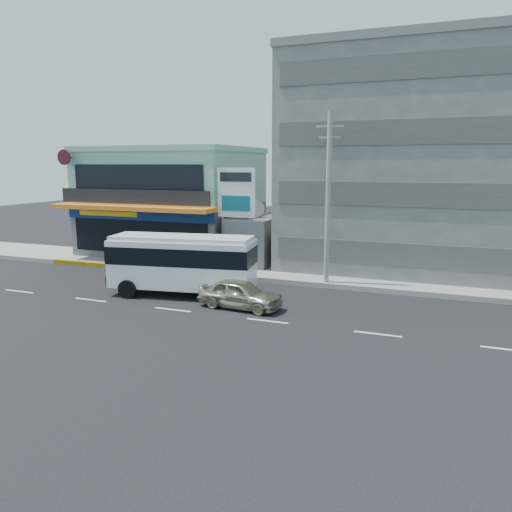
# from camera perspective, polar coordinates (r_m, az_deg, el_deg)

# --- Properties ---
(ground) EXTENTS (120.00, 120.00, 0.00)m
(ground) POSITION_cam_1_polar(r_m,az_deg,el_deg) (25.24, -9.49, -6.08)
(ground) COLOR black
(ground) RESTS_ON ground
(sidewalk) EXTENTS (70.00, 5.00, 0.30)m
(sidewalk) POSITION_cam_1_polar(r_m,az_deg,el_deg) (31.94, 7.12, -2.23)
(sidewalk) COLOR gray
(sidewalk) RESTS_ON ground
(shop_building) EXTENTS (12.40, 11.70, 8.00)m
(shop_building) POSITION_cam_1_polar(r_m,az_deg,el_deg) (40.41, -9.40, 5.89)
(shop_building) COLOR #47474C
(shop_building) RESTS_ON ground
(concrete_building) EXTENTS (16.00, 12.00, 14.00)m
(concrete_building) POSITION_cam_1_polar(r_m,az_deg,el_deg) (35.84, 17.47, 9.80)
(concrete_building) COLOR gray
(concrete_building) RESTS_ON ground
(gap_structure) EXTENTS (3.00, 6.00, 3.50)m
(gap_structure) POSITION_cam_1_polar(r_m,az_deg,el_deg) (35.46, 0.31, 1.75)
(gap_structure) COLOR #47474C
(gap_structure) RESTS_ON ground
(satellite_dish) EXTENTS (1.50, 1.50, 0.15)m
(satellite_dish) POSITION_cam_1_polar(r_m,az_deg,el_deg) (34.30, -0.28, 4.53)
(satellite_dish) COLOR slate
(satellite_dish) RESTS_ON gap_structure
(billboard) EXTENTS (2.60, 0.18, 6.90)m
(billboard) POSITION_cam_1_polar(r_m,az_deg,el_deg) (32.72, -2.26, 6.61)
(billboard) COLOR gray
(billboard) RESTS_ON ground
(utility_pole_near) EXTENTS (1.60, 0.30, 10.00)m
(utility_pole_near) POSITION_cam_1_polar(r_m,az_deg,el_deg) (28.96, 8.25, 6.45)
(utility_pole_near) COLOR #999993
(utility_pole_near) RESTS_ON ground
(minibus) EXTENTS (8.18, 3.71, 3.30)m
(minibus) POSITION_cam_1_polar(r_m,az_deg,el_deg) (27.46, -8.44, -0.47)
(minibus) COLOR white
(minibus) RESTS_ON ground
(sedan) EXTENTS (4.43, 2.12, 1.46)m
(sedan) POSITION_cam_1_polar(r_m,az_deg,el_deg) (25.02, -1.84, -4.35)
(sedan) COLOR #B9B28D
(sedan) RESTS_ON ground
(motorcycle_rider) EXTENTS (1.68, 0.64, 2.14)m
(motorcycle_rider) POSITION_cam_1_polar(r_m,az_deg,el_deg) (33.84, -12.56, -0.72)
(motorcycle_rider) COLOR #521A0B
(motorcycle_rider) RESTS_ON ground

